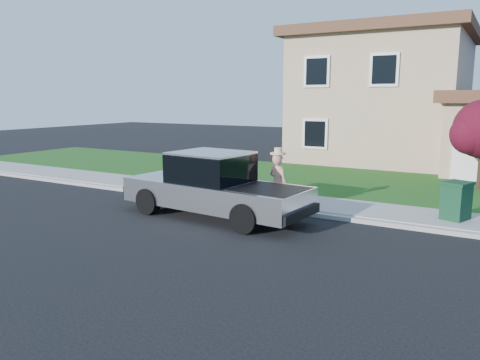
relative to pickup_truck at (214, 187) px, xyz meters
name	(u,v)px	position (x,y,z in m)	size (l,w,h in m)	color
ground	(215,234)	(0.99, -1.48, -0.86)	(80.00, 80.00, 0.00)	black
curb	(298,212)	(1.99, 1.42, -0.80)	(40.00, 0.20, 0.12)	gray
sidewalk	(312,205)	(1.99, 2.52, -0.79)	(40.00, 2.00, 0.15)	gray
lawn	(354,183)	(1.99, 7.02, -0.81)	(40.00, 7.00, 0.10)	#1F4A15
house	(407,101)	(2.30, 14.91, 2.30)	(14.00, 11.30, 6.85)	tan
pickup_truck	(214,187)	(0.00, 0.00, 0.00)	(5.79, 2.42, 1.85)	black
woman	(278,183)	(1.40, 1.26, 0.05)	(0.75, 0.62, 1.94)	tan
trash_bin	(456,200)	(6.06, 2.49, -0.20)	(0.84, 0.89, 1.02)	#0D331C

